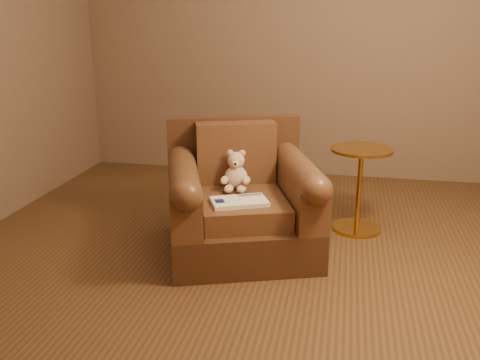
# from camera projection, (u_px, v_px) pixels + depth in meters

# --- Properties ---
(floor) EXTENTS (4.00, 4.00, 0.00)m
(floor) POSITION_uv_depth(u_px,v_px,m) (250.00, 257.00, 3.48)
(floor) COLOR brown
(floor) RESTS_ON ground
(armchair) EXTENTS (1.17, 1.14, 0.84)m
(armchair) POSITION_uv_depth(u_px,v_px,m) (241.00, 203.00, 3.52)
(armchair) COLOR #412515
(armchair) RESTS_ON floor
(teddy_bear) EXTENTS (0.20, 0.22, 0.27)m
(teddy_bear) POSITION_uv_depth(u_px,v_px,m) (236.00, 174.00, 3.54)
(teddy_bear) COLOR beige
(teddy_bear) RESTS_ON armchair
(guidebook) EXTENTS (0.40, 0.33, 0.03)m
(guidebook) POSITION_uv_depth(u_px,v_px,m) (239.00, 202.00, 3.29)
(guidebook) COLOR beige
(guidebook) RESTS_ON armchair
(side_table) EXTENTS (0.44, 0.44, 0.62)m
(side_table) POSITION_uv_depth(u_px,v_px,m) (359.00, 187.00, 3.83)
(side_table) COLOR #C18C35
(side_table) RESTS_ON floor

